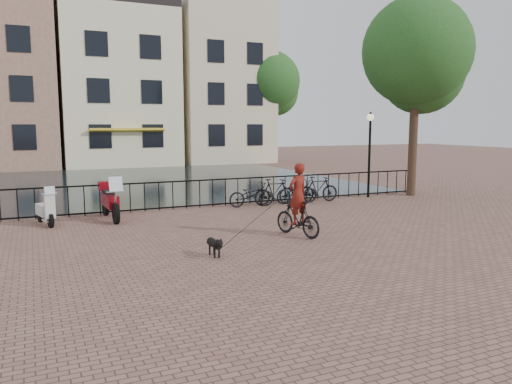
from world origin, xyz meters
name	(u,v)px	position (x,y,z in m)	size (l,w,h in m)	color
ground	(312,263)	(0.00, 0.00, 0.00)	(100.00, 100.00, 0.00)	brown
canal_water	(146,181)	(0.00, 17.30, 0.00)	(20.00, 20.00, 0.00)	black
railing	(200,194)	(0.00, 8.00, 0.50)	(20.00, 0.05, 1.02)	black
canal_house_mid	(115,85)	(0.50, 30.00, 5.90)	(8.00, 9.50, 11.80)	beige
canal_house_right	(215,79)	(8.50, 30.00, 6.65)	(7.00, 9.00, 13.30)	beige
tree_near_right	(417,52)	(9.20, 7.30, 5.97)	(4.48, 4.48, 8.24)	black
tree_far_right	(270,81)	(12.00, 27.00, 6.35)	(4.76, 4.76, 8.76)	black
lamp_post	(370,140)	(7.20, 7.60, 2.38)	(0.30, 0.30, 3.45)	black
cyclist	(298,204)	(1.00, 2.47, 0.88)	(0.94, 1.77, 2.33)	black
dog	(214,246)	(-1.78, 1.39, 0.24)	(0.25, 0.72, 0.48)	black
motorcycle	(110,196)	(-3.31, 6.98, 0.75)	(0.63, 2.12, 1.49)	maroon
scooter	(44,204)	(-5.24, 6.92, 0.63)	(0.71, 1.41, 1.26)	silver
parked_bike_0	(252,195)	(1.80, 7.40, 0.45)	(0.60, 1.72, 0.90)	black
parked_bike_1	(275,192)	(2.75, 7.40, 0.50)	(0.47, 1.66, 1.00)	black
parked_bike_2	(297,192)	(3.70, 7.40, 0.45)	(0.60, 1.72, 0.90)	black
parked_bike_3	(318,189)	(4.65, 7.40, 0.50)	(0.47, 1.66, 1.00)	black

